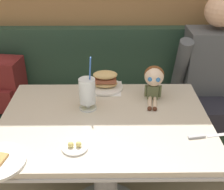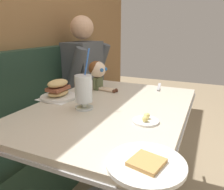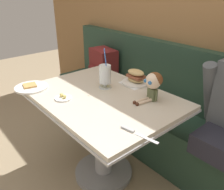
{
  "view_description": "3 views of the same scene",
  "coord_description": "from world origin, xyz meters",
  "px_view_note": "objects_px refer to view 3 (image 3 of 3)",
  "views": [
    {
      "loc": [
        0.02,
        -1.13,
        1.61
      ],
      "look_at": [
        0.04,
        0.26,
        0.84
      ],
      "focal_mm": 47.93,
      "sensor_mm": 36.0,
      "label": 1
    },
    {
      "loc": [
        -1.04,
        -0.3,
        1.15
      ],
      "look_at": [
        0.12,
        0.22,
        0.76
      ],
      "focal_mm": 35.6,
      "sensor_mm": 36.0,
      "label": 2
    },
    {
      "loc": [
        1.21,
        -0.76,
        1.47
      ],
      "look_at": [
        0.12,
        0.17,
        0.79
      ],
      "focal_mm": 37.7,
      "sensor_mm": 36.0,
      "label": 3
    }
  ],
  "objects_px": {
    "butter_saucer": "(63,98)",
    "butter_knife": "(133,131)",
    "toast_plate": "(31,87)",
    "backpack": "(103,65)",
    "sandwich_plate": "(136,78)",
    "seated_doll": "(153,82)",
    "milkshake_glass": "(105,75)"
  },
  "relations": [
    {
      "from": "sandwich_plate",
      "to": "backpack",
      "type": "height_order",
      "value": "sandwich_plate"
    },
    {
      "from": "toast_plate",
      "to": "backpack",
      "type": "bearing_deg",
      "value": 107.1
    },
    {
      "from": "milkshake_glass",
      "to": "backpack",
      "type": "bearing_deg",
      "value": 142.7
    },
    {
      "from": "butter_knife",
      "to": "backpack",
      "type": "bearing_deg",
      "value": 147.89
    },
    {
      "from": "toast_plate",
      "to": "backpack",
      "type": "distance_m",
      "value": 0.98
    },
    {
      "from": "seated_doll",
      "to": "backpack",
      "type": "relative_size",
      "value": 0.56
    },
    {
      "from": "seated_doll",
      "to": "backpack",
      "type": "xyz_separation_m",
      "value": [
        -1.02,
        0.38,
        -0.21
      ]
    },
    {
      "from": "toast_plate",
      "to": "milkshake_glass",
      "type": "xyz_separation_m",
      "value": [
        0.36,
        0.44,
        0.09
      ]
    },
    {
      "from": "butter_saucer",
      "to": "butter_knife",
      "type": "relative_size",
      "value": 0.51
    },
    {
      "from": "toast_plate",
      "to": "seated_doll",
      "type": "distance_m",
      "value": 0.93
    },
    {
      "from": "toast_plate",
      "to": "seated_doll",
      "type": "height_order",
      "value": "seated_doll"
    },
    {
      "from": "sandwich_plate",
      "to": "butter_knife",
      "type": "relative_size",
      "value": 0.94
    },
    {
      "from": "sandwich_plate",
      "to": "butter_saucer",
      "type": "bearing_deg",
      "value": -103.2
    },
    {
      "from": "butter_knife",
      "to": "backpack",
      "type": "height_order",
      "value": "backpack"
    },
    {
      "from": "backpack",
      "to": "butter_saucer",
      "type": "bearing_deg",
      "value": -54.01
    },
    {
      "from": "sandwich_plate",
      "to": "butter_saucer",
      "type": "relative_size",
      "value": 1.83
    },
    {
      "from": "butter_saucer",
      "to": "backpack",
      "type": "distance_m",
      "value": 1.05
    },
    {
      "from": "seated_doll",
      "to": "sandwich_plate",
      "type": "bearing_deg",
      "value": 155.67
    },
    {
      "from": "toast_plate",
      "to": "butter_knife",
      "type": "bearing_deg",
      "value": 10.49
    },
    {
      "from": "milkshake_glass",
      "to": "butter_knife",
      "type": "xyz_separation_m",
      "value": [
        0.57,
        -0.27,
        -0.1
      ]
    },
    {
      "from": "butter_knife",
      "to": "seated_doll",
      "type": "bearing_deg",
      "value": 116.87
    },
    {
      "from": "seated_doll",
      "to": "butter_knife",
      "type": "bearing_deg",
      "value": -63.13
    },
    {
      "from": "milkshake_glass",
      "to": "toast_plate",
      "type": "bearing_deg",
      "value": -129.45
    },
    {
      "from": "sandwich_plate",
      "to": "backpack",
      "type": "distance_m",
      "value": 0.8
    },
    {
      "from": "butter_knife",
      "to": "milkshake_glass",
      "type": "bearing_deg",
      "value": 154.66
    },
    {
      "from": "toast_plate",
      "to": "sandwich_plate",
      "type": "xyz_separation_m",
      "value": [
        0.46,
        0.68,
        0.04
      ]
    },
    {
      "from": "butter_knife",
      "to": "butter_saucer",
      "type": "bearing_deg",
      "value": -172.6
    },
    {
      "from": "sandwich_plate",
      "to": "seated_doll",
      "type": "xyz_separation_m",
      "value": [
        0.28,
        -0.12,
        0.08
      ]
    },
    {
      "from": "toast_plate",
      "to": "butter_knife",
      "type": "xyz_separation_m",
      "value": [
        0.93,
        0.17,
        -0.0
      ]
    },
    {
      "from": "sandwich_plate",
      "to": "butter_saucer",
      "type": "xyz_separation_m",
      "value": [
        -0.14,
        -0.58,
        -0.04
      ]
    },
    {
      "from": "toast_plate",
      "to": "sandwich_plate",
      "type": "distance_m",
      "value": 0.82
    },
    {
      "from": "toast_plate",
      "to": "backpack",
      "type": "relative_size",
      "value": 0.62
    }
  ]
}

